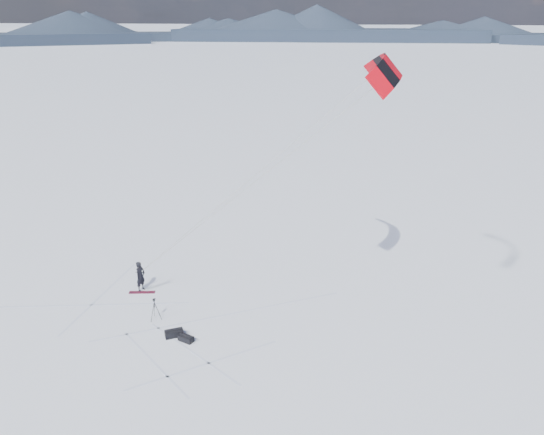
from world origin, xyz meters
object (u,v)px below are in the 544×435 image
(snowboard, at_px, (142,292))
(gear_bag_a, at_px, (174,333))
(snowkiter, at_px, (142,290))
(tripod, at_px, (155,306))
(gear_bag_b, at_px, (186,338))

(snowboard, distance_m, gear_bag_a, 4.97)
(snowkiter, bearing_deg, tripod, -129.06)
(snowkiter, xyz_separation_m, gear_bag_b, (4.39, -3.96, 0.15))
(snowkiter, bearing_deg, snowboard, -138.31)
(snowboard, xyz_separation_m, tripod, (1.98, -2.32, 0.74))
(snowkiter, relative_size, gear_bag_a, 1.83)
(gear_bag_b, bearing_deg, gear_bag_a, 178.18)
(gear_bag_a, xyz_separation_m, gear_bag_b, (0.70, -0.22, -0.02))
(snowkiter, distance_m, snowboard, 0.29)
(snowboard, xyz_separation_m, gear_bag_a, (3.54, -3.48, 0.15))
(snowboard, bearing_deg, snowkiter, 103.65)
(snowboard, relative_size, gear_bag_a, 1.51)
(snowkiter, relative_size, tripod, 1.47)
(snowboard, bearing_deg, gear_bag_a, -61.33)
(snowkiter, height_order, gear_bag_b, snowkiter)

